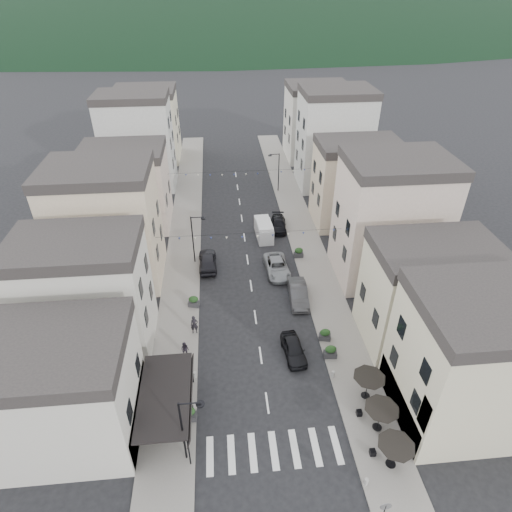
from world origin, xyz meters
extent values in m
plane|color=black|center=(0.00, 0.00, 0.00)|extent=(700.00, 700.00, 0.00)
cube|color=slate|center=(-7.50, 32.00, 0.06)|extent=(4.00, 76.00, 0.12)
cube|color=slate|center=(7.50, 32.00, 0.06)|extent=(4.00, 76.00, 0.12)
ellipsoid|color=black|center=(0.00, 300.00, 0.00)|extent=(640.00, 360.00, 70.00)
cube|color=beige|center=(-15.50, 5.00, 4.00)|extent=(12.00, 8.00, 8.00)
cube|color=beige|center=(14.50, 4.00, 5.00)|extent=(10.00, 8.00, 10.00)
cube|color=black|center=(-7.50, 5.00, 3.20)|extent=(3.60, 7.50, 0.15)
cube|color=black|center=(-5.70, 5.00, 2.70)|extent=(0.34, 7.50, 0.99)
cylinder|color=black|center=(-5.80, 1.50, 1.60)|extent=(0.10, 0.10, 3.20)
cylinder|color=black|center=(-5.80, 8.50, 1.60)|extent=(0.10, 0.10, 3.20)
cube|color=beige|center=(-14.50, 14.00, 5.00)|extent=(10.00, 7.00, 10.00)
cube|color=#262323|center=(-14.50, 14.00, 10.50)|extent=(10.20, 7.14, 1.00)
cube|color=#BEA88E|center=(-14.50, 24.00, 6.00)|extent=(10.00, 8.00, 12.00)
cube|color=#262323|center=(-14.50, 24.00, 12.50)|extent=(10.20, 8.16, 1.00)
cube|color=#B59F93|center=(-14.50, 36.00, 4.75)|extent=(10.00, 8.00, 9.50)
cube|color=#262323|center=(-14.50, 36.00, 10.00)|extent=(10.20, 8.16, 1.00)
cube|color=#A9A9A4|center=(-14.50, 48.00, 6.50)|extent=(10.00, 7.00, 13.00)
cube|color=#262323|center=(-14.50, 48.00, 13.50)|extent=(10.20, 7.14, 1.00)
cube|color=beige|center=(-14.50, 60.00, 5.50)|extent=(10.00, 9.00, 11.00)
cube|color=#262323|center=(-14.50, 60.00, 11.50)|extent=(10.20, 9.18, 1.00)
cube|color=beige|center=(14.50, 12.00, 4.50)|extent=(10.00, 7.00, 9.00)
cube|color=#262323|center=(14.50, 12.00, 9.50)|extent=(10.20, 7.14, 1.00)
cube|color=#B59F93|center=(14.50, 22.00, 6.25)|extent=(10.00, 8.00, 12.50)
cube|color=#262323|center=(14.50, 22.00, 13.00)|extent=(10.20, 8.16, 1.00)
cube|color=#BEA88E|center=(14.50, 34.00, 5.00)|extent=(10.00, 7.00, 10.00)
cube|color=#262323|center=(14.50, 34.00, 10.50)|extent=(10.20, 7.14, 1.00)
cube|color=#A9A9A4|center=(14.50, 46.00, 6.75)|extent=(10.00, 8.00, 13.50)
cube|color=#262323|center=(14.50, 46.00, 14.00)|extent=(10.20, 8.16, 1.00)
cube|color=beige|center=(14.50, 58.00, 5.75)|extent=(10.00, 9.00, 11.50)
cube|color=#262323|center=(14.50, 58.00, 12.00)|extent=(10.20, 9.18, 1.00)
cylinder|color=black|center=(7.70, 0.00, 1.27)|extent=(0.06, 0.06, 2.30)
cone|color=black|center=(7.70, 0.00, 2.37)|extent=(2.50, 2.50, 0.55)
cylinder|color=black|center=(7.70, 0.00, 0.49)|extent=(0.70, 0.70, 0.04)
cylinder|color=black|center=(7.70, 2.80, 1.27)|extent=(0.06, 0.06, 2.30)
cone|color=black|center=(7.70, 2.80, 2.37)|extent=(2.50, 2.50, 0.55)
cylinder|color=black|center=(7.70, 2.80, 0.49)|extent=(0.70, 0.70, 0.04)
cylinder|color=black|center=(7.70, 5.60, 1.27)|extent=(0.06, 0.06, 2.30)
cone|color=black|center=(7.70, 5.60, 2.37)|extent=(2.50, 2.50, 0.55)
cylinder|color=black|center=(7.70, 5.60, 0.49)|extent=(0.70, 0.70, 0.04)
cylinder|color=black|center=(-6.10, 2.00, 3.00)|extent=(0.14, 0.14, 6.00)
cylinder|color=black|center=(-5.40, 2.00, 5.90)|extent=(1.40, 0.10, 0.10)
cylinder|color=black|center=(-4.75, 2.00, 5.75)|extent=(0.56, 0.56, 0.08)
cylinder|color=black|center=(-6.10, 26.00, 3.00)|extent=(0.14, 0.14, 6.00)
cylinder|color=black|center=(-5.40, 26.00, 5.90)|extent=(1.40, 0.10, 0.10)
cylinder|color=black|center=(-4.75, 26.00, 5.75)|extent=(0.56, 0.56, 0.08)
cylinder|color=black|center=(6.10, 44.00, 3.00)|extent=(0.14, 0.14, 6.00)
cylinder|color=black|center=(5.40, 44.00, 5.90)|extent=(1.40, 0.10, 0.10)
cylinder|color=black|center=(4.75, 44.00, 5.75)|extent=(0.56, 0.56, 0.08)
cylinder|color=slate|center=(5.80, -3.50, 2.35)|extent=(0.70, 0.04, 0.70)
cylinder|color=gray|center=(-5.70, 6.00, 0.42)|extent=(0.26, 0.26, 0.60)
cylinder|color=gray|center=(-5.70, 9.00, 0.42)|extent=(0.26, 0.26, 0.60)
cylinder|color=gray|center=(5.70, 8.00, 0.42)|extent=(0.26, 0.26, 0.60)
cylinder|color=gray|center=(5.70, -1.00, 0.42)|extent=(0.26, 0.26, 0.60)
cylinder|color=black|center=(0.00, 22.00, 6.00)|extent=(19.00, 0.02, 0.02)
cone|color=beige|center=(-8.71, 22.00, 5.81)|extent=(0.28, 0.28, 0.24)
cone|color=navy|center=(-7.12, 22.00, 5.73)|extent=(0.28, 0.28, 0.24)
cone|color=beige|center=(-5.54, 22.00, 5.65)|extent=(0.28, 0.28, 0.24)
cone|color=navy|center=(-3.96, 22.00, 5.58)|extent=(0.28, 0.28, 0.24)
cone|color=beige|center=(-2.38, 22.00, 5.54)|extent=(0.28, 0.28, 0.24)
cone|color=navy|center=(-0.79, 22.00, 5.51)|extent=(0.28, 0.28, 0.24)
cone|color=beige|center=(0.79, 22.00, 5.51)|extent=(0.28, 0.28, 0.24)
cone|color=navy|center=(2.38, 22.00, 5.54)|extent=(0.28, 0.28, 0.24)
cone|color=beige|center=(3.96, 22.00, 5.58)|extent=(0.28, 0.28, 0.24)
cone|color=navy|center=(5.54, 22.00, 5.65)|extent=(0.28, 0.28, 0.24)
cone|color=beige|center=(7.12, 22.00, 5.73)|extent=(0.28, 0.28, 0.24)
cone|color=navy|center=(8.71, 22.00, 5.81)|extent=(0.28, 0.28, 0.24)
cylinder|color=black|center=(0.00, 38.00, 6.00)|extent=(19.00, 0.02, 0.02)
cone|color=beige|center=(-8.71, 38.00, 5.81)|extent=(0.28, 0.28, 0.24)
cone|color=navy|center=(-7.12, 38.00, 5.73)|extent=(0.28, 0.28, 0.24)
cone|color=beige|center=(-5.54, 38.00, 5.65)|extent=(0.28, 0.28, 0.24)
cone|color=navy|center=(-3.96, 38.00, 5.58)|extent=(0.28, 0.28, 0.24)
cone|color=beige|center=(-2.38, 38.00, 5.54)|extent=(0.28, 0.28, 0.24)
cone|color=navy|center=(-0.79, 38.00, 5.51)|extent=(0.28, 0.28, 0.24)
cone|color=beige|center=(0.79, 38.00, 5.51)|extent=(0.28, 0.28, 0.24)
cone|color=navy|center=(2.38, 38.00, 5.54)|extent=(0.28, 0.28, 0.24)
cone|color=beige|center=(3.96, 38.00, 5.58)|extent=(0.28, 0.28, 0.24)
cone|color=navy|center=(5.54, 38.00, 5.65)|extent=(0.28, 0.28, 0.24)
cone|color=beige|center=(7.12, 38.00, 5.73)|extent=(0.28, 0.28, 0.24)
cone|color=navy|center=(8.71, 38.00, 5.81)|extent=(0.28, 0.28, 0.24)
imported|color=black|center=(2.87, 10.79, 0.71)|extent=(2.07, 4.33, 1.43)
imported|color=#343436|center=(4.60, 18.20, 0.82)|extent=(1.97, 5.03, 1.63)
imported|color=gray|center=(3.09, 23.19, 0.75)|extent=(2.76, 5.50, 1.49)
imported|color=black|center=(4.60, 32.76, 0.67)|extent=(2.30, 4.80, 1.35)
imported|color=black|center=(-4.60, 24.98, 0.84)|extent=(2.08, 4.95, 1.67)
cube|color=silver|center=(2.47, 30.98, 0.96)|extent=(2.07, 4.71, 1.93)
cube|color=silver|center=(2.50, 30.40, 1.98)|extent=(1.94, 3.17, 0.48)
cylinder|color=black|center=(1.79, 29.21, 0.34)|extent=(0.28, 0.69, 0.67)
cylinder|color=black|center=(3.33, 29.29, 0.34)|extent=(0.28, 0.69, 0.67)
cylinder|color=black|center=(1.60, 32.67, 0.34)|extent=(0.28, 0.69, 0.67)
cylinder|color=black|center=(3.14, 32.75, 0.34)|extent=(0.28, 0.69, 0.67)
imported|color=black|center=(-5.80, 14.29, 1.08)|extent=(0.74, 0.52, 1.92)
imported|color=black|center=(-6.55, 11.47, 0.88)|extent=(0.88, 0.78, 1.52)
cube|color=#2A292C|center=(-6.00, 5.04, 0.40)|extent=(1.17, 0.68, 0.57)
ellipsoid|color=black|center=(-6.00, 5.04, 1.03)|extent=(1.00, 0.63, 0.73)
cube|color=#2E2E30|center=(-6.00, 18.09, 0.39)|extent=(1.21, 0.88, 0.54)
ellipsoid|color=black|center=(-6.00, 18.09, 0.99)|extent=(0.96, 0.61, 0.70)
cube|color=#2E2D30|center=(6.00, 12.28, 0.39)|extent=(1.19, 0.82, 0.54)
ellipsoid|color=black|center=(6.00, 12.28, 0.98)|extent=(0.95, 0.60, 0.69)
cube|color=#2B2A2D|center=(6.00, 10.17, 0.40)|extent=(1.18, 0.72, 0.57)
ellipsoid|color=black|center=(6.00, 10.17, 1.02)|extent=(0.99, 0.63, 0.72)
cube|color=#2D2E30|center=(6.00, 25.83, 0.40)|extent=(1.12, 0.63, 0.55)
ellipsoid|color=black|center=(6.00, 25.83, 1.01)|extent=(0.97, 0.62, 0.71)
camera|label=1|loc=(-2.88, -15.17, 28.29)|focal=30.00mm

